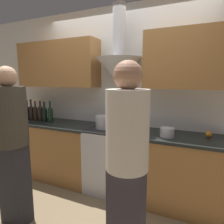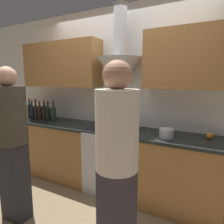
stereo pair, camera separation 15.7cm
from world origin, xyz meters
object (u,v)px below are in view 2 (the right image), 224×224
at_px(wine_bottle_0, 30,110).
at_px(stock_pot, 104,122).
at_px(wine_bottle_2, 36,111).
at_px(wine_bottle_6, 54,113).
at_px(wine_bottle_4, 44,112).
at_px(mixing_bowl, 126,127).
at_px(person_foreground_left, 11,138).
at_px(saucepan, 166,133).
at_px(wine_bottle_3, 40,112).
at_px(wine_bottle_5, 48,113).
at_px(person_foreground_right, 117,165).
at_px(orange_fruit, 210,136).
at_px(wine_bottle_1, 32,111).
at_px(stove_range, 115,160).

relative_size(wine_bottle_0, stock_pot, 1.53).
xyz_separation_m(wine_bottle_2, wine_bottle_6, (0.40, 0.00, 0.00)).
distance_m(wine_bottle_4, wine_bottle_6, 0.21).
relative_size(stock_pot, mixing_bowl, 0.99).
height_order(wine_bottle_0, person_foreground_left, person_foreground_left).
height_order(wine_bottle_4, saucepan, wine_bottle_4).
bearing_deg(wine_bottle_3, wine_bottle_0, 176.01).
relative_size(wine_bottle_3, wine_bottle_6, 0.94).
bearing_deg(wine_bottle_5, wine_bottle_6, 4.26).
xyz_separation_m(stock_pot, person_foreground_left, (-0.55, -1.04, -0.04)).
bearing_deg(stock_pot, person_foreground_right, -55.68).
bearing_deg(orange_fruit, wine_bottle_5, -177.27).
bearing_deg(stock_pot, wine_bottle_6, 179.61).
xyz_separation_m(wine_bottle_1, stock_pot, (1.44, 0.01, -0.05)).
bearing_deg(wine_bottle_6, stove_range, 0.72).
relative_size(wine_bottle_6, mixing_bowl, 1.49).
bearing_deg(saucepan, wine_bottle_3, 178.21).
relative_size(wine_bottle_4, orange_fruit, 4.93).
bearing_deg(wine_bottle_2, wine_bottle_4, 0.83).
height_order(wine_bottle_5, person_foreground_right, person_foreground_right).
distance_m(wine_bottle_2, mixing_bowl, 1.69).
bearing_deg(wine_bottle_1, wine_bottle_3, 0.37).
bearing_deg(mixing_bowl, saucepan, -8.73).
height_order(stock_pot, orange_fruit, stock_pot).
bearing_deg(wine_bottle_6, mixing_bowl, 0.27).
bearing_deg(person_foreground_right, mixing_bowl, 111.05).
bearing_deg(wine_bottle_5, orange_fruit, 2.73).
height_order(wine_bottle_5, person_foreground_left, person_foreground_left).
height_order(wine_bottle_2, stock_pot, wine_bottle_2).
xyz_separation_m(wine_bottle_2, wine_bottle_3, (0.10, -0.01, -0.00)).
height_order(wine_bottle_3, mixing_bowl, wine_bottle_3).
distance_m(stove_range, wine_bottle_3, 1.54).
bearing_deg(person_foreground_left, wine_bottle_6, 111.13).
bearing_deg(saucepan, person_foreground_left, -146.09).
relative_size(wine_bottle_0, person_foreground_left, 0.21).
height_order(stove_range, person_foreground_left, person_foreground_left).
distance_m(stock_pot, person_foreground_left, 1.18).
bearing_deg(person_foreground_right, saucepan, 83.93).
height_order(stock_pot, person_foreground_right, person_foreground_right).
relative_size(orange_fruit, person_foreground_left, 0.04).
relative_size(saucepan, person_foreground_right, 0.10).
height_order(wine_bottle_4, stock_pot, wine_bottle_4).
bearing_deg(wine_bottle_4, mixing_bowl, 0.27).
height_order(wine_bottle_6, orange_fruit, wine_bottle_6).
bearing_deg(wine_bottle_5, person_foreground_left, -63.46).
distance_m(stove_range, wine_bottle_6, 1.26).
xyz_separation_m(wine_bottle_5, mixing_bowl, (1.40, 0.01, -0.09)).
relative_size(wine_bottle_3, stock_pot, 1.42).
relative_size(wine_bottle_3, saucepan, 1.94).
height_order(stove_range, wine_bottle_0, wine_bottle_0).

